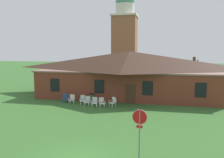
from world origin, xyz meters
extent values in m
cube|color=brown|center=(0.00, 18.93, 1.60)|extent=(21.39, 10.00, 3.20)
cube|color=#835E55|center=(0.00, 18.93, 3.28)|extent=(21.82, 10.20, 0.16)
pyramid|color=#382319|center=(0.00, 18.93, 4.51)|extent=(22.25, 10.40, 2.30)
cube|color=black|center=(-8.02, 13.90, 1.76)|extent=(1.10, 0.06, 1.50)
cube|color=black|center=(-2.67, 13.90, 1.76)|extent=(1.10, 0.06, 1.50)
cube|color=black|center=(2.67, 13.90, 1.76)|extent=(1.10, 0.06, 1.50)
cube|color=black|center=(8.02, 13.90, 1.76)|extent=(1.10, 0.06, 1.50)
cube|color=#422819|center=(0.83, 13.90, 1.05)|extent=(1.10, 0.06, 2.10)
cube|color=#93563D|center=(-3.58, 37.18, 6.29)|extent=(4.80, 4.80, 12.57)
cube|color=silver|center=(-3.58, 37.18, 12.75)|extent=(5.18, 5.18, 0.36)
cylinder|color=silver|center=(-3.58, 37.18, 14.03)|extent=(3.80, 3.80, 2.20)
sphere|color=#4C8E7A|center=(-3.58, 37.18, 15.81)|extent=(3.88, 3.88, 3.88)
cylinder|color=slate|center=(3.04, 1.23, 1.30)|extent=(0.07, 0.07, 2.61)
cylinder|color=white|center=(3.04, 1.24, 2.29)|extent=(0.80, 0.07, 0.81)
cylinder|color=#B71414|center=(3.04, 1.22, 2.29)|extent=(0.76, 0.07, 0.76)
cube|color=#B71414|center=(3.04, 1.23, 1.77)|extent=(0.32, 0.05, 0.16)
cube|color=white|center=(3.04, 1.24, 1.77)|extent=(0.34, 0.04, 0.18)
cube|color=#2D5693|center=(-6.08, 12.71, 0.18)|extent=(0.06, 0.06, 0.36)
cube|color=#2D5693|center=(-6.52, 12.60, 0.18)|extent=(0.06, 0.06, 0.36)
cube|color=#2D5693|center=(-6.18, 13.14, 0.18)|extent=(0.06, 0.06, 0.36)
cube|color=#2D5693|center=(-6.63, 13.03, 0.18)|extent=(0.06, 0.06, 0.36)
cube|color=#2D5693|center=(-6.35, 12.87, 0.39)|extent=(0.65, 0.63, 0.05)
cube|color=#2D5693|center=(-6.43, 13.17, 0.69)|extent=(0.54, 0.31, 0.54)
cube|color=#2D5693|center=(-6.07, 12.92, 0.58)|extent=(0.17, 0.47, 0.03)
cube|color=#2D5693|center=(-6.03, 12.76, 0.47)|extent=(0.05, 0.05, 0.22)
cube|color=#2D5693|center=(-6.63, 12.78, 0.58)|extent=(0.17, 0.47, 0.03)
cube|color=#2D5693|center=(-6.59, 12.63, 0.47)|extent=(0.05, 0.05, 0.22)
cube|color=silver|center=(-5.16, 12.38, 0.18)|extent=(0.06, 0.06, 0.36)
cube|color=silver|center=(-5.62, 12.32, 0.18)|extent=(0.06, 0.06, 0.36)
cube|color=silver|center=(-5.21, 12.82, 0.18)|extent=(0.06, 0.06, 0.36)
cube|color=silver|center=(-5.67, 12.76, 0.18)|extent=(0.06, 0.06, 0.36)
cube|color=silver|center=(-5.42, 12.57, 0.39)|extent=(0.60, 0.58, 0.05)
cube|color=silver|center=(-5.45, 12.88, 0.69)|extent=(0.53, 0.25, 0.54)
cube|color=silver|center=(-5.12, 12.58, 0.58)|extent=(0.11, 0.47, 0.03)
cube|color=silver|center=(-5.11, 12.42, 0.47)|extent=(0.04, 0.04, 0.22)
cube|color=silver|center=(-5.70, 12.52, 0.58)|extent=(0.11, 0.47, 0.03)
cube|color=silver|center=(-5.68, 12.36, 0.47)|extent=(0.04, 0.04, 0.22)
cube|color=white|center=(-3.84, 12.33, 0.18)|extent=(0.06, 0.06, 0.36)
cube|color=white|center=(-4.28, 12.20, 0.18)|extent=(0.06, 0.06, 0.36)
cube|color=white|center=(-3.96, 12.75, 0.18)|extent=(0.06, 0.06, 0.36)
cube|color=white|center=(-4.40, 12.62, 0.18)|extent=(0.06, 0.06, 0.36)
cube|color=white|center=(-4.12, 12.48, 0.39)|extent=(0.66, 0.65, 0.05)
cube|color=white|center=(-4.21, 12.78, 0.69)|extent=(0.55, 0.33, 0.54)
cube|color=white|center=(-3.84, 12.54, 0.58)|extent=(0.19, 0.47, 0.03)
cube|color=white|center=(-3.79, 12.38, 0.47)|extent=(0.05, 0.05, 0.22)
cube|color=white|center=(-4.39, 12.38, 0.58)|extent=(0.19, 0.47, 0.03)
cube|color=white|center=(-4.35, 12.22, 0.47)|extent=(0.05, 0.05, 0.22)
cube|color=silver|center=(-3.24, 11.77, 0.18)|extent=(0.05, 0.05, 0.36)
cube|color=silver|center=(-3.70, 11.77, 0.18)|extent=(0.05, 0.05, 0.36)
cube|color=silver|center=(-3.23, 12.21, 0.18)|extent=(0.05, 0.05, 0.36)
cube|color=silver|center=(-3.69, 12.22, 0.18)|extent=(0.05, 0.05, 0.36)
cube|color=silver|center=(-3.47, 11.99, 0.39)|extent=(0.54, 0.52, 0.05)
cube|color=silver|center=(-3.46, 12.30, 0.69)|extent=(0.51, 0.19, 0.54)
cube|color=silver|center=(-3.18, 11.97, 0.58)|extent=(0.06, 0.47, 0.03)
cube|color=silver|center=(-3.18, 11.81, 0.47)|extent=(0.04, 0.04, 0.22)
cube|color=silver|center=(-3.76, 11.98, 0.58)|extent=(0.06, 0.47, 0.03)
cube|color=silver|center=(-3.76, 11.81, 0.47)|extent=(0.04, 0.04, 0.22)
cube|color=white|center=(-2.33, 11.54, 0.18)|extent=(0.06, 0.06, 0.36)
cube|color=white|center=(-2.78, 11.48, 0.18)|extent=(0.06, 0.06, 0.36)
cube|color=white|center=(-2.39, 11.98, 0.18)|extent=(0.06, 0.06, 0.36)
cube|color=white|center=(-2.84, 11.91, 0.18)|extent=(0.06, 0.06, 0.36)
cube|color=white|center=(-2.58, 11.73, 0.39)|extent=(0.61, 0.59, 0.05)
cube|color=white|center=(-2.63, 12.04, 0.69)|extent=(0.53, 0.26, 0.54)
cube|color=white|center=(-2.29, 11.75, 0.58)|extent=(0.13, 0.47, 0.03)
cube|color=white|center=(-2.27, 11.59, 0.47)|extent=(0.05, 0.05, 0.22)
cube|color=white|center=(-2.87, 11.67, 0.58)|extent=(0.13, 0.47, 0.03)
cube|color=white|center=(-2.85, 11.51, 0.47)|extent=(0.05, 0.05, 0.22)
cube|color=silver|center=(-1.47, 11.62, 0.18)|extent=(0.07, 0.07, 0.36)
cube|color=silver|center=(-1.88, 11.41, 0.18)|extent=(0.07, 0.07, 0.36)
cube|color=silver|center=(-1.68, 12.01, 0.18)|extent=(0.07, 0.07, 0.36)
cube|color=silver|center=(-2.08, 11.80, 0.18)|extent=(0.07, 0.07, 0.36)
cube|color=silver|center=(-1.78, 11.71, 0.39)|extent=(0.72, 0.71, 0.05)
cube|color=silver|center=(-1.92, 11.99, 0.69)|extent=(0.54, 0.41, 0.54)
cube|color=silver|center=(-1.51, 11.83, 0.58)|extent=(0.27, 0.44, 0.03)
cube|color=silver|center=(-1.44, 11.69, 0.47)|extent=(0.05, 0.05, 0.22)
cube|color=silver|center=(-2.03, 11.56, 0.58)|extent=(0.27, 0.44, 0.03)
cube|color=silver|center=(-1.95, 11.42, 0.47)|extent=(0.05, 0.05, 0.22)
cube|color=white|center=(-0.73, 11.85, 0.18)|extent=(0.07, 0.07, 0.36)
cube|color=white|center=(-1.12, 12.09, 0.18)|extent=(0.07, 0.07, 0.36)
cube|color=white|center=(-0.50, 12.23, 0.18)|extent=(0.07, 0.07, 0.36)
cube|color=white|center=(-0.89, 12.47, 0.18)|extent=(0.07, 0.07, 0.36)
cube|color=white|center=(-0.81, 12.16, 0.39)|extent=(0.73, 0.73, 0.05)
cube|color=white|center=(-0.65, 12.43, 0.69)|extent=(0.54, 0.43, 0.54)
cube|color=white|center=(-0.57, 11.99, 0.58)|extent=(0.30, 0.43, 0.03)
cube|color=white|center=(-0.66, 11.86, 0.47)|extent=(0.06, 0.06, 0.22)
cube|color=white|center=(-1.07, 12.30, 0.58)|extent=(0.30, 0.43, 0.03)
cube|color=white|center=(-1.15, 12.16, 0.47)|extent=(0.06, 0.06, 0.22)
cylinder|color=brown|center=(8.08, 20.27, 2.47)|extent=(0.36, 0.36, 4.95)
cylinder|color=brown|center=(8.53, 20.17, 3.99)|extent=(0.40, 1.06, 1.20)
cylinder|color=brown|center=(7.43, 20.29, 2.94)|extent=(0.21, 1.42, 1.51)
cylinder|color=brown|center=(7.50, 20.77, 3.56)|extent=(1.18, 1.34, 1.32)
cylinder|color=#335638|center=(-3.53, 13.63, 0.45)|extent=(0.52, 0.52, 0.90)
cylinder|color=black|center=(-3.53, 13.63, 0.94)|extent=(0.56, 0.56, 0.08)
camera|label=1|loc=(4.11, -10.48, 5.74)|focal=36.87mm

